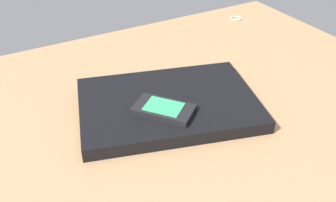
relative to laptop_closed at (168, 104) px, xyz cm
name	(u,v)px	position (x,y,z in cm)	size (l,w,h in cm)	color
desk_surface	(146,127)	(-5.23, -1.01, -2.75)	(120.00, 80.00, 3.00)	#9E7751
laptop_closed	(168,104)	(0.00, 0.00, 0.00)	(32.98, 22.51, 2.49)	black
cell_phone_on_laptop	(164,109)	(-2.72, -3.32, 1.85)	(11.24, 11.91, 1.28)	black
key_ring	(236,18)	(39.46, 29.97, -1.07)	(3.21, 3.21, 0.36)	silver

